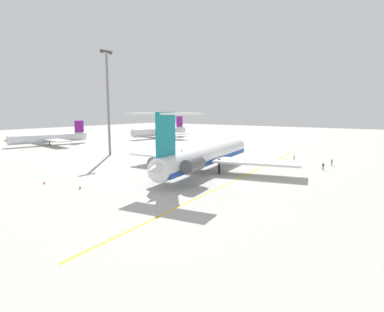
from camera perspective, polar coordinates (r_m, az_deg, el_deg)
name	(u,v)px	position (r m, az deg, el deg)	size (l,w,h in m)	color
ground	(238,183)	(58.79, 8.28, -4.75)	(394.80, 394.80, 0.00)	#B7B5AD
main_jetliner	(205,156)	(67.14, 2.32, -0.01)	(44.01, 38.99, 12.83)	white
airliner_mid_right	(47,138)	(131.40, -24.58, 2.92)	(29.73, 29.59, 8.91)	silver
airliner_far_right	(158,132)	(151.49, -6.05, 4.35)	(33.49, 33.21, 10.00)	silver
ground_crew_near_nose	(323,165)	(75.88, 22.46, -1.55)	(0.26, 0.41, 1.65)	black
ground_crew_near_tail	(294,158)	(84.01, 17.84, -0.36)	(0.45, 0.28, 1.78)	black
ground_crew_portside	(182,151)	(92.95, -1.88, 0.82)	(0.41, 0.28, 1.75)	black
ground_crew_starboard	(332,161)	(82.35, 23.79, -0.90)	(0.41, 0.26, 1.65)	black
safety_cone_nose	(287,160)	(86.29, 16.59, -0.66)	(0.40, 0.40, 0.55)	#EA590F
safety_cone_wingtip	(44,182)	(62.94, -24.98, -4.32)	(0.40, 0.40, 0.55)	#EA590F
safety_cone_tail	(80,187)	(56.67, -19.45, -5.34)	(0.40, 0.40, 0.55)	#EA590F
taxiway_centreline	(243,176)	(64.76, 9.21, -3.55)	(85.79, 0.36, 0.01)	gold
light_mast	(108,99)	(96.06, -14.82, 9.78)	(4.00, 0.70, 29.80)	slate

